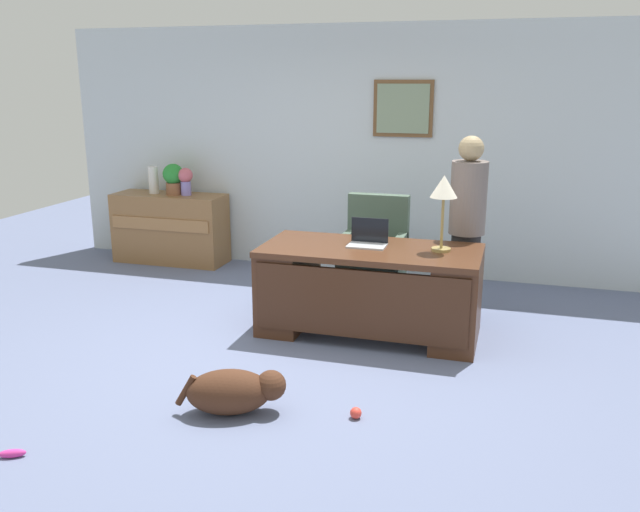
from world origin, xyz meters
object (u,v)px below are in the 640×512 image
Objects in this scene: vase_with_flowers at (186,179)px; dog_toy_ball at (356,413)px; credenza at (171,228)px; vase_empty at (153,180)px; person_standing at (467,227)px; potted_plant at (173,178)px; dog_lying at (234,391)px; desk at (369,288)px; armchair at (374,254)px; desk_lamp at (444,191)px; laptop at (368,239)px; dog_toy_bone at (12,453)px.

dog_toy_ball is (2.79, -3.10, -0.96)m from vase_with_flowers.
credenza is 4.20× the size of vase_with_flowers.
credenza is 0.60m from vase_empty.
potted_plant is at bearing 163.97° from person_standing.
credenza is 3.96m from dog_lying.
credenza is (-2.77, 1.63, -0.00)m from desk.
vase_empty is (-0.19, 0.00, 0.57)m from credenza.
armchair is 2.87× the size of potted_plant.
potted_plant is (-3.43, 0.99, 0.16)m from person_standing.
credenza is at bearing 155.40° from desk_lamp.
person_standing is at bearing 77.00° from dog_toy_ball.
armchair is (2.62, -0.73, 0.06)m from credenza.
vase_empty is at bearing 151.21° from desk.
desk is 0.42m from laptop.
person_standing reaches higher than laptop.
vase_with_flowers is 4.18× the size of dog_toy_ball.
laptop is (-0.77, -0.54, -0.04)m from person_standing.
armchair reaches higher than dog_toy_bone.
vase_with_flowers is (-3.28, 0.99, 0.15)m from person_standing.
person_standing reaches higher than desk_lamp.
dog_toy_bone is at bearing -129.51° from desk_lamp.
vase_with_flowers is 4.28m from dog_toy_ball.
person_standing is at bearing -16.27° from armchair.
laptop is 3.30m from vase_empty.
vase_with_flowers reaches higher than credenza.
desk_lamp is at bearing 50.49° from dog_toy_bone.
credenza is 3.67m from person_standing.
desk_lamp reaches higher than potted_plant.
desk_lamp is 1.73× the size of potted_plant.
armchair is at bearing 99.49° from dog_toy_ball.
dog_toy_bone is (0.98, -4.12, -0.98)m from vase_with_flowers.
laptop is 4.22× the size of dog_toy_ball.
person_standing is 2.65× the size of desk_lamp.
vase_empty reaches higher than dog_lying.
desk is 1.38× the size of credenza.
potted_plant reaches higher than armchair.
dog_lying is at bearing -122.82° from desk_lamp.
dog_toy_ball is (-0.33, -1.57, -1.21)m from desk_lamp.
armchair is 3.70m from dog_toy_bone.
vase_empty is at bearing 180.00° from vase_with_flowers.
dog_lying is 0.81m from dog_toy_ball.
dog_toy_bone is (-1.02, -0.87, -0.13)m from dog_lying.
potted_plant is (-2.16, 3.26, 0.86)m from dog_lying.
desk is 1.07m from person_standing.
person_standing is (3.51, -0.99, 0.45)m from credenza.
vase_with_flowers is 0.42m from vase_empty.
person_standing is at bearing -16.03° from potted_plant.
potted_plant is 4.75× the size of dog_toy_ball.
armchair is 0.62× the size of person_standing.
person_standing is 5.18× the size of laptop.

